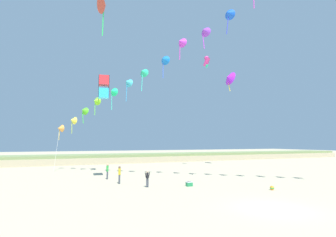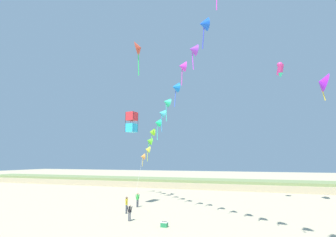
{
  "view_description": "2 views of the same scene",
  "coord_description": "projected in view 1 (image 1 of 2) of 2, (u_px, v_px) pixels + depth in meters",
  "views": [
    {
      "loc": [
        -12.47,
        -12.66,
        4.05
      ],
      "look_at": [
        -1.2,
        13.72,
        6.7
      ],
      "focal_mm": 28.0,
      "sensor_mm": 36.0,
      "label": 1
    },
    {
      "loc": [
        6.96,
        -12.41,
        5.61
      ],
      "look_at": [
        -1.26,
        11.5,
        9.6
      ],
      "focal_mm": 28.0,
      "sensor_mm": 36.0,
      "label": 2
    }
  ],
  "objects": [
    {
      "name": "person_near_right",
      "position": [
        107.0,
        170.0,
        29.13
      ],
      "size": [
        0.39,
        0.55,
        1.7
      ],
      "color": "#474C56",
      "rests_on": "ground"
    },
    {
      "name": "person_mid_center",
      "position": [
        119.0,
        174.0,
        25.89
      ],
      "size": [
        0.24,
        0.61,
        1.73
      ],
      "color": "#474C56",
      "rests_on": "ground"
    },
    {
      "name": "large_kite_mid_trail",
      "position": [
        103.0,
        5.0,
        31.62
      ],
      "size": [
        1.67,
        2.29,
        4.87
      ],
      "color": "#E64A30"
    },
    {
      "name": "large_kite_low_lead",
      "position": [
        207.0,
        62.0,
        43.74
      ],
      "size": [
        1.19,
        1.45,
        2.12
      ],
      "color": "#DE3486"
    },
    {
      "name": "large_kite_outer_drift",
      "position": [
        104.0,
        87.0,
        29.17
      ],
      "size": [
        1.29,
        1.29,
        2.5
      ],
      "color": "#2CBAEE"
    },
    {
      "name": "person_near_left",
      "position": [
        147.0,
        177.0,
        23.89
      ],
      "size": [
        0.54,
        0.21,
        1.52
      ],
      "color": "#474C56",
      "rests_on": "ground"
    },
    {
      "name": "large_kite_high_solo",
      "position": [
        229.0,
        78.0,
        46.05
      ],
      "size": [
        1.67,
        2.56,
        3.73
      ],
      "color": "#B225ED"
    },
    {
      "name": "beach_ball",
      "position": [
        272.0,
        188.0,
        22.47
      ],
      "size": [
        0.36,
        0.36,
        0.36
      ],
      "color": "orange",
      "rests_on": "ground"
    },
    {
      "name": "kite_banner_string",
      "position": [
        183.0,
        43.0,
        28.89
      ],
      "size": [
        25.33,
        34.96,
        24.48
      ],
      "color": "#E9943E"
    },
    {
      "name": "beach_cooler",
      "position": [
        189.0,
        184.0,
        24.41
      ],
      "size": [
        0.58,
        0.41,
        0.46
      ],
      "color": "#23844C",
      "rests_on": "ground"
    },
    {
      "name": "dune_ridge",
      "position": [
        121.0,
        158.0,
        54.26
      ],
      "size": [
        120.0,
        8.73,
        1.69
      ],
      "color": "tan",
      "rests_on": "ground"
    },
    {
      "name": "ground_plane",
      "position": [
        273.0,
        209.0,
        16.1
      ],
      "size": [
        240.0,
        240.0,
        0.0
      ],
      "primitive_type": "plane",
      "color": "#C1B28E"
    }
  ]
}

